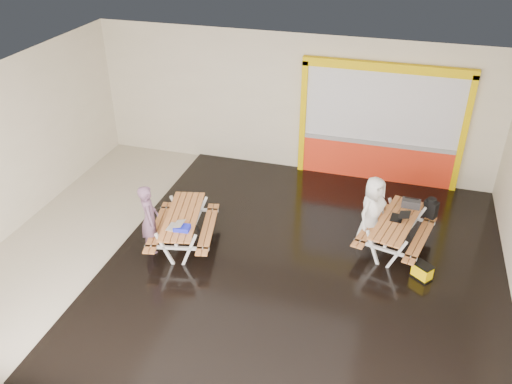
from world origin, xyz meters
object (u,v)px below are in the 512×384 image
(blue_pouch, at_px, (182,228))
(laptop_right, at_px, (399,217))
(person_left, at_px, (150,219))
(toolbox, at_px, (411,203))
(picnic_table_right, at_px, (396,226))
(person_right, at_px, (372,211))
(fluke_bag, at_px, (422,271))
(backpack, at_px, (431,208))
(picnic_table_left, at_px, (183,222))
(dark_case, at_px, (377,236))
(laptop_left, at_px, (175,226))

(blue_pouch, bearing_deg, laptop_right, 21.56)
(person_left, height_order, toolbox, person_left)
(picnic_table_right, distance_m, person_right, 0.56)
(blue_pouch, relative_size, fluke_bag, 0.69)
(toolbox, height_order, backpack, toolbox)
(picnic_table_left, distance_m, dark_case, 4.03)
(picnic_table_left, height_order, laptop_left, laptop_left)
(picnic_table_left, distance_m, laptop_left, 0.50)
(person_left, height_order, blue_pouch, person_left)
(picnic_table_right, xyz_separation_m, fluke_bag, (0.57, -0.84, -0.36))
(person_right, height_order, fluke_bag, person_right)
(person_right, bearing_deg, blue_pouch, 147.12)
(picnic_table_left, xyz_separation_m, person_right, (3.63, 1.18, 0.20))
(picnic_table_right, bearing_deg, backpack, 48.74)
(toolbox, xyz_separation_m, backpack, (0.41, 0.18, -0.15))
(picnic_table_right, relative_size, person_right, 1.37)
(person_left, bearing_deg, laptop_left, -128.30)
(person_left, bearing_deg, picnic_table_right, -103.20)
(dark_case, bearing_deg, laptop_right, -25.35)
(blue_pouch, bearing_deg, picnic_table_left, 112.48)
(blue_pouch, bearing_deg, person_left, 170.99)
(picnic_table_right, distance_m, laptop_right, 0.22)
(person_left, bearing_deg, toolbox, -98.23)
(picnic_table_right, height_order, blue_pouch, blue_pouch)
(picnic_table_right, distance_m, fluke_bag, 1.08)
(person_left, relative_size, dark_case, 3.73)
(laptop_left, xyz_separation_m, dark_case, (3.75, 1.72, -0.65))
(laptop_right, relative_size, blue_pouch, 1.31)
(picnic_table_left, xyz_separation_m, backpack, (4.78, 1.79, 0.10))
(dark_case, bearing_deg, person_left, -159.39)
(picnic_table_right, distance_m, laptop_left, 4.37)
(laptop_left, relative_size, blue_pouch, 1.07)
(toolbox, bearing_deg, backpack, 23.63)
(picnic_table_left, distance_m, backpack, 5.10)
(dark_case, bearing_deg, person_right, -150.55)
(picnic_table_right, bearing_deg, person_left, -163.14)
(fluke_bag, bearing_deg, backpack, 87.45)
(person_right, xyz_separation_m, dark_case, (0.16, 0.09, -0.64))
(picnic_table_left, xyz_separation_m, laptop_right, (4.17, 1.09, 0.21))
(person_right, height_order, toolbox, person_right)
(picnic_table_right, bearing_deg, laptop_right, 48.05)
(person_right, xyz_separation_m, laptop_right, (0.54, -0.09, 0.01))
(laptop_right, height_order, backpack, backpack)
(picnic_table_right, bearing_deg, dark_case, 148.52)
(picnic_table_left, distance_m, blue_pouch, 0.56)
(backpack, bearing_deg, fluke_bag, -92.55)
(fluke_bag, bearing_deg, dark_case, 130.92)
(picnic_table_right, distance_m, backpack, 0.97)
(person_left, relative_size, laptop_left, 4.63)
(fluke_bag, bearing_deg, blue_pouch, -171.25)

